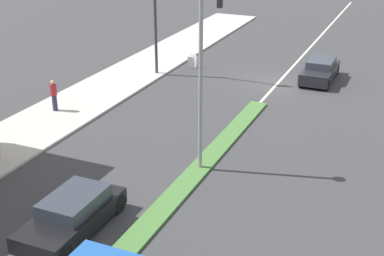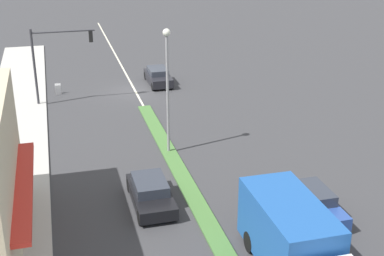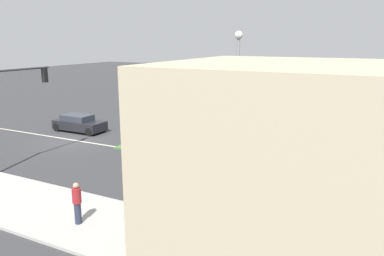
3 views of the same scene
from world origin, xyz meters
name	(u,v)px [view 1 (image 1 of 3)]	position (x,y,z in m)	size (l,w,h in m)	color
ground_plane	(133,242)	(0.00, 18.00, 0.00)	(160.00, 160.00, 0.00)	#38383A
lane_marking_center	(278,83)	(0.00, 0.00, 0.00)	(0.16, 60.00, 0.01)	beige
traffic_signal_main	(176,15)	(6.12, 1.50, 3.90)	(4.59, 0.34, 5.60)	#333338
street_lamp	(201,58)	(0.00, 12.35, 4.78)	(0.44, 0.44, 7.37)	gray
pedestrian	(54,95)	(9.43, 9.50, 0.99)	(0.34, 0.34, 1.66)	#282D42
warning_aframe_sign	(192,62)	(6.03, -0.69, 0.43)	(0.45, 0.53, 0.84)	silver
sedan_dark	(320,70)	(-2.20, -1.45, 0.64)	(1.75, 4.16, 1.32)	black
suv_black	(73,214)	(2.20, 18.16, 0.62)	(1.84, 4.18, 1.29)	black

